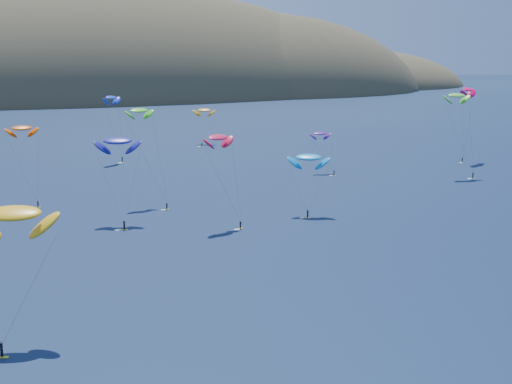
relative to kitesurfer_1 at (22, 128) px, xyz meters
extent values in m
ellipsoid|color=#3D3526|center=(59.52, 429.98, -31.74)|extent=(600.00, 300.00, 210.00)
ellipsoid|color=#3D3526|center=(219.52, 409.98, -28.50)|extent=(320.00, 220.00, 156.00)
ellipsoid|color=#3D3526|center=(339.52, 449.98, -24.18)|extent=(240.00, 180.00, 84.00)
cube|color=yellow|center=(2.31, -7.33, -19.10)|extent=(1.29, 0.42, 0.07)
cylinder|color=black|center=(2.31, -7.33, -18.30)|extent=(0.30, 0.30, 1.37)
sphere|color=#8C6047|center=(2.31, -7.33, -17.51)|extent=(0.23, 0.23, 0.23)
ellipsoid|color=#E54600|center=(-0.01, 0.02, 0.04)|extent=(7.86, 3.88, 4.32)
cube|color=yellow|center=(-9.08, -96.55, -19.09)|extent=(1.71, 0.91, 0.09)
cylinder|color=black|center=(-9.08, -96.55, -18.07)|extent=(0.38, 0.38, 1.75)
sphere|color=#8C6047|center=(-9.08, -96.55, -17.05)|extent=(0.29, 0.29, 0.29)
ellipsoid|color=#E9A612|center=(-6.25, -89.23, -1.83)|extent=(12.60, 8.37, 6.45)
cube|color=yellow|center=(31.69, -21.19, -19.10)|extent=(1.33, 0.67, 0.07)
cylinder|color=black|center=(31.69, -21.19, -18.30)|extent=(0.30, 0.30, 1.37)
sphere|color=#8C6047|center=(31.69, -21.19, -17.51)|extent=(0.23, 0.23, 0.23)
ellipsoid|color=#43D123|center=(27.76, -10.81, 4.50)|extent=(7.96, 5.11, 4.10)
cube|color=yellow|center=(34.98, 54.63, -19.10)|extent=(1.41, 1.41, 0.09)
cylinder|color=black|center=(34.98, 54.63, -18.13)|extent=(0.36, 0.36, 1.65)
sphere|color=#8C6047|center=(34.98, 54.63, -17.17)|extent=(0.28, 0.28, 0.28)
ellipsoid|color=#122EAF|center=(32.89, 58.87, 2.97)|extent=(8.97, 8.96, 4.83)
cube|color=yellow|center=(60.20, -41.77, -19.10)|extent=(1.53, 1.09, 0.08)
cylinder|color=black|center=(60.20, -41.77, -18.15)|extent=(0.35, 0.35, 1.61)
sphere|color=#8C6047|center=(60.20, -41.77, -17.22)|extent=(0.27, 0.27, 0.27)
ellipsoid|color=#097EC9|center=(62.53, -36.97, -5.56)|extent=(10.48, 8.36, 5.31)
cube|color=yellow|center=(91.62, 5.81, -19.10)|extent=(1.33, 0.60, 0.07)
cylinder|color=black|center=(91.62, 5.81, -18.30)|extent=(0.30, 0.30, 1.37)
sphere|color=#8C6047|center=(91.62, 5.81, -17.51)|extent=(0.23, 0.23, 0.23)
ellipsoid|color=#4D1682|center=(90.32, 13.41, -6.78)|extent=(7.03, 4.21, 3.67)
cube|color=yellow|center=(144.58, 12.53, -19.10)|extent=(1.38, 1.05, 0.08)
cylinder|color=black|center=(144.58, 12.53, -18.24)|extent=(0.32, 0.32, 1.47)
sphere|color=#8C6047|center=(144.58, 12.53, -17.39)|extent=(0.25, 0.25, 0.25)
ellipsoid|color=#E20051|center=(148.35, 16.56, 5.57)|extent=(10.82, 9.05, 5.51)
cube|color=yellow|center=(42.17, -45.39, -19.10)|extent=(1.40, 0.90, 0.07)
cylinder|color=black|center=(42.17, -45.39, -18.25)|extent=(0.32, 0.32, 1.45)
sphere|color=#8C6047|center=(42.17, -45.39, -17.41)|extent=(0.24, 0.24, 0.24)
ellipsoid|color=red|center=(39.03, -39.91, 0.60)|extent=(8.88, 6.67, 4.49)
cube|color=yellow|center=(18.12, -37.22, -19.09)|extent=(1.68, 0.88, 0.09)
cylinder|color=black|center=(18.12, -37.22, -18.08)|extent=(0.38, 0.38, 1.73)
sphere|color=#8C6047|center=(18.12, -37.22, -17.07)|extent=(0.29, 0.29, 0.29)
ellipsoid|color=navy|center=(19.08, -27.73, -0.70)|extent=(10.93, 7.16, 5.61)
cube|color=yellow|center=(72.18, 82.58, -19.10)|extent=(1.44, 0.94, 0.08)
cylinder|color=black|center=(72.18, 82.58, -18.23)|extent=(0.33, 0.33, 1.49)
sphere|color=#8C6047|center=(72.18, 82.58, -17.36)|extent=(0.25, 0.25, 0.25)
ellipsoid|color=orange|center=(76.35, 92.50, -5.47)|extent=(9.59, 7.25, 4.85)
cube|color=yellow|center=(128.50, -14.00, -19.10)|extent=(1.44, 0.51, 0.08)
cylinder|color=black|center=(128.50, -14.00, -18.21)|extent=(0.33, 0.33, 1.51)
sphere|color=#8C6047|center=(128.50, -14.00, -17.34)|extent=(0.25, 0.25, 0.25)
ellipsoid|color=#4EC434|center=(126.89, -6.06, 5.53)|extent=(9.03, 4.71, 4.88)
camera|label=1|loc=(-9.37, -188.29, 20.30)|focal=50.00mm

